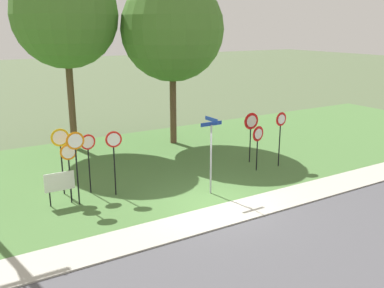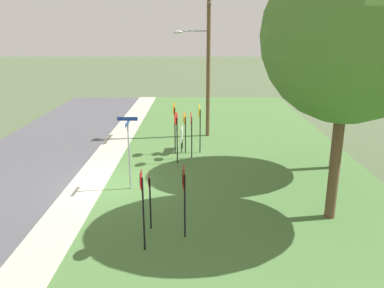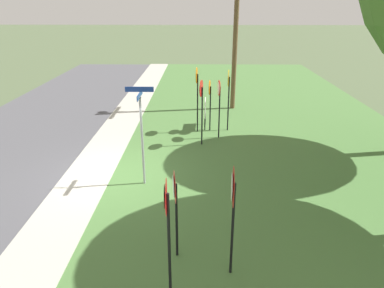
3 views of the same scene
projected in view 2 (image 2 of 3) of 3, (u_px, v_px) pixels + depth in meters
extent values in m
plane|color=#4C5B3D|center=(107.00, 185.00, 16.76)|extent=(160.00, 160.00, 0.00)
cube|color=#ADAA9E|center=(88.00, 184.00, 16.75)|extent=(44.00, 1.60, 0.06)
cube|color=#477038|center=(245.00, 185.00, 16.70)|extent=(44.00, 12.00, 0.04)
cylinder|color=black|center=(175.00, 131.00, 20.46)|extent=(0.06, 0.06, 2.51)
cylinder|color=orange|center=(174.00, 108.00, 20.12)|extent=(0.66, 0.07, 0.66)
cylinder|color=white|center=(174.00, 108.00, 20.12)|extent=(0.51, 0.05, 0.51)
cylinder|color=black|center=(192.00, 138.00, 19.80)|extent=(0.06, 0.06, 2.15)
cylinder|color=red|center=(191.00, 118.00, 19.50)|extent=(0.61, 0.09, 0.61)
cylinder|color=white|center=(191.00, 118.00, 19.50)|extent=(0.48, 0.06, 0.48)
cylinder|color=black|center=(185.00, 135.00, 20.66)|extent=(0.06, 0.06, 1.97)
cylinder|color=orange|center=(185.00, 118.00, 20.39)|extent=(0.61, 0.10, 0.61)
cylinder|color=white|center=(184.00, 118.00, 20.39)|extent=(0.47, 0.07, 0.48)
cylinder|color=black|center=(177.00, 141.00, 19.04)|extent=(0.06, 0.06, 2.31)
cylinder|color=red|center=(176.00, 119.00, 18.72)|extent=(0.63, 0.15, 0.63)
cylinder|color=white|center=(176.00, 119.00, 18.72)|extent=(0.49, 0.10, 0.49)
cylinder|color=black|center=(200.00, 131.00, 20.66)|extent=(0.06, 0.06, 2.36)
cylinder|color=gold|center=(199.00, 110.00, 20.34)|extent=(0.70, 0.10, 0.70)
cylinder|color=white|center=(199.00, 110.00, 20.34)|extent=(0.54, 0.07, 0.54)
cylinder|color=black|center=(143.00, 215.00, 11.43)|extent=(0.06, 0.06, 2.34)
cone|color=red|center=(141.00, 180.00, 11.11)|extent=(0.65, 0.06, 0.65)
cone|color=white|center=(140.00, 180.00, 11.11)|extent=(0.44, 0.04, 0.44)
cylinder|color=black|center=(150.00, 204.00, 12.75)|extent=(0.06, 0.06, 1.81)
cone|color=red|center=(148.00, 180.00, 12.51)|extent=(0.70, 0.13, 0.70)
cone|color=silver|center=(148.00, 180.00, 12.51)|extent=(0.48, 0.08, 0.48)
cylinder|color=black|center=(185.00, 206.00, 12.19)|extent=(0.06, 0.06, 2.12)
cone|color=red|center=(183.00, 177.00, 11.91)|extent=(0.81, 0.07, 0.81)
cone|color=silver|center=(183.00, 177.00, 11.91)|extent=(0.55, 0.04, 0.55)
cylinder|color=#9EA0A8|center=(129.00, 157.00, 15.85)|extent=(0.07, 0.07, 2.75)
cylinder|color=#9EA0A8|center=(128.00, 124.00, 15.45)|extent=(0.09, 0.09, 0.03)
cube|color=navy|center=(128.00, 123.00, 15.44)|extent=(0.96, 0.03, 0.15)
cube|color=navy|center=(127.00, 119.00, 15.39)|extent=(0.03, 0.82, 0.15)
cylinder|color=brown|center=(208.00, 65.00, 23.08)|extent=(0.24, 0.24, 8.75)
cube|color=brown|center=(209.00, 5.00, 22.13)|extent=(2.10, 0.12, 0.12)
cylinder|color=gray|center=(209.00, 5.00, 22.92)|extent=(0.09, 0.09, 0.10)
cylinder|color=gray|center=(210.00, 3.00, 21.29)|extent=(0.09, 0.09, 0.10)
cylinder|color=#9EA0A8|center=(193.00, 31.00, 22.54)|extent=(0.08, 1.80, 0.08)
ellipsoid|color=#B7B7BC|center=(178.00, 32.00, 22.57)|extent=(0.40, 0.56, 0.18)
cylinder|color=black|center=(182.00, 143.00, 21.67)|extent=(0.05, 0.05, 0.55)
cylinder|color=black|center=(181.00, 147.00, 20.93)|extent=(0.05, 0.05, 0.55)
cube|color=white|center=(182.00, 134.00, 21.12)|extent=(1.10, 0.06, 0.70)
cylinder|color=brown|center=(339.00, 110.00, 17.89)|extent=(0.36, 0.36, 5.61)
sphere|color=#47752D|center=(349.00, 16.00, 16.71)|extent=(5.37, 5.37, 5.37)
cylinder|color=brown|center=(336.00, 152.00, 13.10)|extent=(0.36, 0.36, 4.86)
sphere|color=#47752D|center=(349.00, 35.00, 12.01)|extent=(5.53, 5.53, 5.53)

